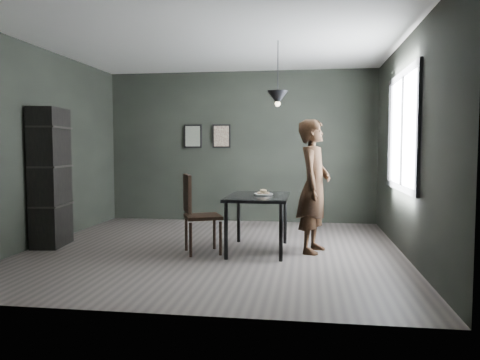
# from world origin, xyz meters

# --- Properties ---
(ground) EXTENTS (5.00, 5.00, 0.00)m
(ground) POSITION_xyz_m (0.00, 0.00, 0.00)
(ground) COLOR #383230
(ground) RESTS_ON ground
(back_wall) EXTENTS (5.00, 0.10, 2.80)m
(back_wall) POSITION_xyz_m (0.00, 2.50, 1.40)
(back_wall) COLOR black
(back_wall) RESTS_ON ground
(ceiling) EXTENTS (5.00, 5.00, 0.02)m
(ceiling) POSITION_xyz_m (0.00, 0.00, 2.80)
(ceiling) COLOR silver
(ceiling) RESTS_ON ground
(window_assembly) EXTENTS (0.04, 1.96, 1.56)m
(window_assembly) POSITION_xyz_m (2.47, 0.20, 1.60)
(window_assembly) COLOR white
(window_assembly) RESTS_ON ground
(cafe_table) EXTENTS (0.80, 1.20, 0.75)m
(cafe_table) POSITION_xyz_m (0.60, 0.00, 0.67)
(cafe_table) COLOR black
(cafe_table) RESTS_ON ground
(white_plate) EXTENTS (0.23, 0.23, 0.01)m
(white_plate) POSITION_xyz_m (0.67, 0.03, 0.76)
(white_plate) COLOR white
(white_plate) RESTS_ON cafe_table
(donut_pile) EXTENTS (0.17, 0.12, 0.07)m
(donut_pile) POSITION_xyz_m (0.67, 0.03, 0.79)
(donut_pile) COLOR beige
(donut_pile) RESTS_ON white_plate
(woman) EXTENTS (0.57, 0.73, 1.76)m
(woman) POSITION_xyz_m (1.34, 0.04, 0.88)
(woman) COLOR black
(woman) RESTS_ON ground
(wood_chair) EXTENTS (0.59, 0.59, 1.04)m
(wood_chair) POSITION_xyz_m (-0.19, -0.26, 0.59)
(wood_chair) COLOR black
(wood_chair) RESTS_ON ground
(shelf_unit) EXTENTS (0.44, 0.68, 1.94)m
(shelf_unit) POSITION_xyz_m (-2.32, -0.09, 0.97)
(shelf_unit) COLOR black
(shelf_unit) RESTS_ON ground
(pendant_lamp) EXTENTS (0.28, 0.28, 0.86)m
(pendant_lamp) POSITION_xyz_m (0.85, 0.10, 2.05)
(pendant_lamp) COLOR black
(pendant_lamp) RESTS_ON ground
(framed_print_left) EXTENTS (0.34, 0.04, 0.44)m
(framed_print_left) POSITION_xyz_m (-0.90, 2.47, 1.60)
(framed_print_left) COLOR black
(framed_print_left) RESTS_ON ground
(framed_print_right) EXTENTS (0.34, 0.04, 0.44)m
(framed_print_right) POSITION_xyz_m (-0.35, 2.47, 1.60)
(framed_print_right) COLOR black
(framed_print_right) RESTS_ON ground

